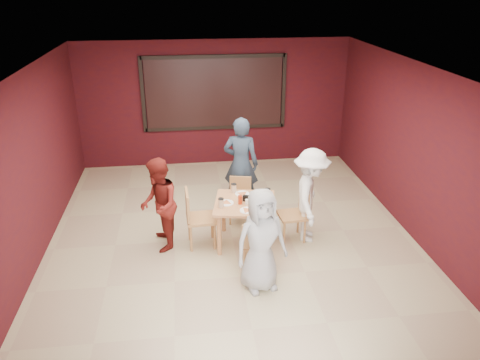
{
  "coord_description": "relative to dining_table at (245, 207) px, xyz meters",
  "views": [
    {
      "loc": [
        -0.73,
        -6.76,
        4.04
      ],
      "look_at": [
        0.11,
        -0.19,
        1.13
      ],
      "focal_mm": 35.0,
      "sensor_mm": 36.0,
      "label": 1
    }
  ],
  "objects": [
    {
      "name": "dining_table",
      "position": [
        0.0,
        0.0,
        0.0
      ],
      "size": [
        1.1,
        1.1,
        0.9
      ],
      "color": "tan",
      "rests_on": "floor"
    },
    {
      "name": "chair_right",
      "position": [
        0.86,
        0.04,
        -0.15
      ],
      "size": [
        0.46,
        0.46,
        0.89
      ],
      "color": "#B97348",
      "rests_on": "floor"
    },
    {
      "name": "chair_front",
      "position": [
        0.06,
        -0.81,
        -0.19
      ],
      "size": [
        0.49,
        0.49,
        0.83
      ],
      "color": "#B97348",
      "rests_on": "floor"
    },
    {
      "name": "diner_front",
      "position": [
        0.06,
        -1.19,
        0.1
      ],
      "size": [
        0.83,
        0.65,
        1.5
      ],
      "primitive_type": "imported",
      "rotation": [
        0.0,
        0.0,
        0.26
      ],
      "color": "#A7A7A7",
      "rests_on": "floor"
    },
    {
      "name": "diner_back",
      "position": [
        0.1,
        1.29,
        0.23
      ],
      "size": [
        0.74,
        0.6,
        1.76
      ],
      "primitive_type": "imported",
      "rotation": [
        0.0,
        0.0,
        2.83
      ],
      "color": "#2E3F52",
      "rests_on": "floor"
    },
    {
      "name": "chair_left",
      "position": [
        -0.78,
        0.04,
        -0.11
      ],
      "size": [
        0.48,
        0.48,
        0.96
      ],
      "color": "#B97348",
      "rests_on": "floor"
    },
    {
      "name": "chair_back",
      "position": [
        0.03,
        0.83,
        -0.21
      ],
      "size": [
        0.45,
        0.45,
        0.79
      ],
      "color": "#B97348",
      "rests_on": "floor"
    },
    {
      "name": "window_blinds",
      "position": [
        -0.18,
        3.64,
        1.0
      ],
      "size": [
        3.0,
        0.02,
        1.5
      ],
      "primitive_type": "cube",
      "color": "black"
    },
    {
      "name": "diner_right",
      "position": [
        1.07,
        0.03,
        0.13
      ],
      "size": [
        0.84,
        1.13,
        1.57
      ],
      "primitive_type": "imported",
      "rotation": [
        0.0,
        0.0,
        1.29
      ],
      "color": "white",
      "rests_on": "floor"
    },
    {
      "name": "floor",
      "position": [
        -0.18,
        0.19,
        -0.65
      ],
      "size": [
        7.0,
        7.0,
        0.0
      ],
      "primitive_type": "plane",
      "color": "#C1B386",
      "rests_on": "ground"
    },
    {
      "name": "diner_left",
      "position": [
        -1.35,
        0.05,
        0.1
      ],
      "size": [
        0.63,
        0.78,
        1.51
      ],
      "primitive_type": "imported",
      "rotation": [
        0.0,
        0.0,
        -1.49
      ],
      "color": "maroon",
      "rests_on": "floor"
    }
  ]
}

